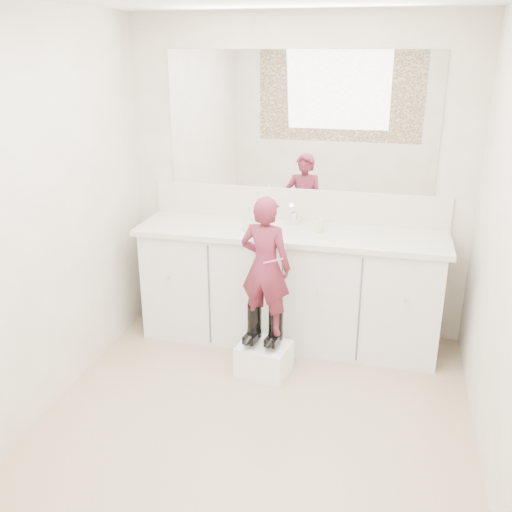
# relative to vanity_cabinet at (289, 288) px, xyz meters

# --- Properties ---
(floor) EXTENTS (3.00, 3.00, 0.00)m
(floor) POSITION_rel_vanity_cabinet_xyz_m (0.00, -1.23, -0.42)
(floor) COLOR #947A61
(floor) RESTS_ON ground
(wall_back) EXTENTS (2.60, 0.00, 2.60)m
(wall_back) POSITION_rel_vanity_cabinet_xyz_m (0.00, 0.27, 0.77)
(wall_back) COLOR #BEB6A2
(wall_back) RESTS_ON floor
(wall_front) EXTENTS (2.60, 0.00, 2.60)m
(wall_front) POSITION_rel_vanity_cabinet_xyz_m (0.00, -2.73, 0.77)
(wall_front) COLOR #BEB6A2
(wall_front) RESTS_ON floor
(wall_left) EXTENTS (0.00, 3.00, 3.00)m
(wall_left) POSITION_rel_vanity_cabinet_xyz_m (-1.30, -1.23, 0.78)
(wall_left) COLOR #BEB6A2
(wall_left) RESTS_ON floor
(vanity_cabinet) EXTENTS (2.20, 0.55, 0.85)m
(vanity_cabinet) POSITION_rel_vanity_cabinet_xyz_m (0.00, 0.00, 0.00)
(vanity_cabinet) COLOR silver
(vanity_cabinet) RESTS_ON floor
(countertop) EXTENTS (2.28, 0.58, 0.04)m
(countertop) POSITION_rel_vanity_cabinet_xyz_m (0.00, -0.01, 0.45)
(countertop) COLOR beige
(countertop) RESTS_ON vanity_cabinet
(backsplash) EXTENTS (2.28, 0.03, 0.25)m
(backsplash) POSITION_rel_vanity_cabinet_xyz_m (0.00, 0.26, 0.59)
(backsplash) COLOR beige
(backsplash) RESTS_ON countertop
(mirror) EXTENTS (2.00, 0.02, 1.00)m
(mirror) POSITION_rel_vanity_cabinet_xyz_m (0.00, 0.26, 1.22)
(mirror) COLOR white
(mirror) RESTS_ON wall_back
(dot_panel) EXTENTS (2.00, 0.01, 1.20)m
(dot_panel) POSITION_rel_vanity_cabinet_xyz_m (0.00, -2.71, 1.22)
(dot_panel) COLOR #472819
(dot_panel) RESTS_ON wall_front
(faucet) EXTENTS (0.08, 0.08, 0.10)m
(faucet) POSITION_rel_vanity_cabinet_xyz_m (0.00, 0.15, 0.52)
(faucet) COLOR silver
(faucet) RESTS_ON countertop
(cup) EXTENTS (0.11, 0.11, 0.10)m
(cup) POSITION_rel_vanity_cabinet_xyz_m (0.20, 0.02, 0.51)
(cup) COLOR beige
(cup) RESTS_ON countertop
(soap_bottle) EXTENTS (0.10, 0.10, 0.18)m
(soap_bottle) POSITION_rel_vanity_cabinet_xyz_m (-0.29, -0.07, 0.56)
(soap_bottle) COLOR beige
(soap_bottle) RESTS_ON countertop
(step_stool) EXTENTS (0.38, 0.34, 0.22)m
(step_stool) POSITION_rel_vanity_cabinet_xyz_m (-0.07, -0.54, -0.32)
(step_stool) COLOR white
(step_stool) RESTS_ON floor
(boot_left) EXTENTS (0.13, 0.20, 0.28)m
(boot_left) POSITION_rel_vanity_cabinet_xyz_m (-0.14, -0.52, -0.06)
(boot_left) COLOR black
(boot_left) RESTS_ON step_stool
(boot_right) EXTENTS (0.13, 0.20, 0.28)m
(boot_right) POSITION_rel_vanity_cabinet_xyz_m (0.01, -0.52, -0.06)
(boot_right) COLOR black
(boot_right) RESTS_ON step_stool
(toddler) EXTENTS (0.38, 0.28, 0.95)m
(toddler) POSITION_rel_vanity_cabinet_xyz_m (-0.07, -0.52, 0.37)
(toddler) COLOR #A13151
(toddler) RESTS_ON step_stool
(toothbrush) EXTENTS (0.14, 0.03, 0.06)m
(toothbrush) POSITION_rel_vanity_cabinet_xyz_m (0.00, -0.60, 0.44)
(toothbrush) COLOR #DD5692
(toothbrush) RESTS_ON toddler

